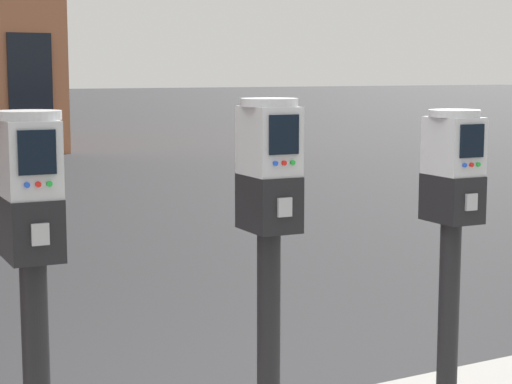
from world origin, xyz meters
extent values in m
cube|color=black|center=(-0.90, -0.27, 1.13)|extent=(0.18, 0.25, 0.21)
cube|color=#A5A8AD|center=(-0.90, -0.40, 1.13)|extent=(0.06, 0.01, 0.07)
cube|color=#B7BABF|center=(-0.90, -0.27, 1.36)|extent=(0.18, 0.24, 0.25)
cube|color=black|center=(-0.90, -0.39, 1.39)|extent=(0.12, 0.01, 0.14)
cylinder|color=blue|center=(-0.94, -0.39, 1.29)|extent=(0.02, 0.01, 0.02)
cylinder|color=red|center=(-0.90, -0.39, 1.29)|extent=(0.02, 0.01, 0.02)
cylinder|color=green|center=(-0.87, -0.40, 1.29)|extent=(0.02, 0.01, 0.02)
cylinder|color=#B7BABF|center=(-0.90, -0.27, 1.50)|extent=(0.23, 0.23, 0.03)
cylinder|color=black|center=(0.00, -0.27, 0.59)|extent=(0.09, 0.09, 0.90)
cube|color=black|center=(0.00, -0.27, 1.15)|extent=(0.18, 0.25, 0.21)
cube|color=#A5A8AD|center=(-0.01, -0.40, 1.15)|extent=(0.06, 0.01, 0.07)
cube|color=#B7BABF|center=(0.00, -0.27, 1.38)|extent=(0.18, 0.24, 0.26)
cube|color=black|center=(-0.01, -0.39, 1.41)|extent=(0.12, 0.01, 0.14)
cylinder|color=blue|center=(-0.04, -0.39, 1.31)|extent=(0.02, 0.01, 0.02)
cylinder|color=red|center=(-0.01, -0.39, 1.31)|extent=(0.02, 0.01, 0.02)
cylinder|color=green|center=(0.03, -0.40, 1.31)|extent=(0.02, 0.01, 0.02)
cylinder|color=#B7BABF|center=(0.00, -0.27, 1.52)|extent=(0.23, 0.23, 0.03)
cylinder|color=black|center=(0.90, -0.27, 0.57)|extent=(0.09, 0.09, 0.86)
cube|color=black|center=(0.90, -0.27, 1.10)|extent=(0.18, 0.25, 0.20)
cube|color=#A5A8AD|center=(0.89, -0.40, 1.10)|extent=(0.06, 0.01, 0.07)
cube|color=#B7BABF|center=(0.90, -0.27, 1.33)|extent=(0.18, 0.24, 0.24)
cube|color=black|center=(0.89, -0.39, 1.36)|extent=(0.12, 0.01, 0.14)
cylinder|color=blue|center=(0.86, -0.39, 1.26)|extent=(0.02, 0.01, 0.02)
cylinder|color=red|center=(0.89, -0.39, 1.26)|extent=(0.02, 0.01, 0.02)
cylinder|color=green|center=(0.93, -0.40, 1.26)|extent=(0.02, 0.01, 0.02)
cylinder|color=#B7BABF|center=(0.90, -0.27, 1.46)|extent=(0.23, 0.23, 0.03)
cube|color=black|center=(3.08, 14.30, 1.59)|extent=(0.86, 0.06, 1.59)
camera|label=1|loc=(-1.67, -3.16, 1.64)|focal=63.03mm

